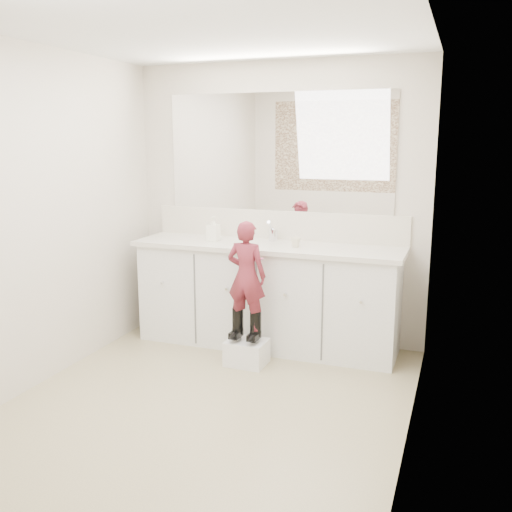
% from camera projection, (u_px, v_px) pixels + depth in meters
% --- Properties ---
extents(floor, '(3.00, 3.00, 0.00)m').
position_uv_depth(floor, '(208.00, 405.00, 3.84)').
color(floor, '#8B7E5B').
rests_on(floor, ground).
extents(ceiling, '(3.00, 3.00, 0.00)m').
position_uv_depth(ceiling, '(201.00, 27.00, 3.35)').
color(ceiling, white).
rests_on(ceiling, wall_back).
extents(wall_back, '(2.60, 0.00, 2.60)m').
position_uv_depth(wall_back, '(278.00, 204.00, 4.97)').
color(wall_back, beige).
rests_on(wall_back, floor).
extents(wall_front, '(2.60, 0.00, 2.60)m').
position_uv_depth(wall_front, '(39.00, 285.00, 2.21)').
color(wall_front, beige).
rests_on(wall_front, floor).
extents(wall_left, '(0.00, 3.00, 3.00)m').
position_uv_depth(wall_left, '(38.00, 219.00, 4.03)').
color(wall_left, beige).
rests_on(wall_left, floor).
extents(wall_right, '(0.00, 3.00, 3.00)m').
position_uv_depth(wall_right, '(417.00, 241.00, 3.15)').
color(wall_right, beige).
rests_on(wall_right, floor).
extents(vanity_cabinet, '(2.20, 0.55, 0.85)m').
position_uv_depth(vanity_cabinet, '(267.00, 297.00, 4.88)').
color(vanity_cabinet, silver).
rests_on(vanity_cabinet, floor).
extents(countertop, '(2.28, 0.58, 0.04)m').
position_uv_depth(countertop, '(267.00, 246.00, 4.77)').
color(countertop, beige).
rests_on(countertop, vanity_cabinet).
extents(backsplash, '(2.28, 0.03, 0.25)m').
position_uv_depth(backsplash, '(277.00, 225.00, 5.00)').
color(backsplash, beige).
rests_on(backsplash, countertop).
extents(mirror, '(2.00, 0.02, 1.00)m').
position_uv_depth(mirror, '(278.00, 152.00, 4.87)').
color(mirror, white).
rests_on(mirror, wall_back).
extents(dot_panel, '(2.00, 0.01, 1.20)m').
position_uv_depth(dot_panel, '(32.00, 168.00, 2.13)').
color(dot_panel, '#472819').
rests_on(dot_panel, wall_front).
extents(faucet, '(0.08, 0.08, 0.10)m').
position_uv_depth(faucet, '(273.00, 235.00, 4.91)').
color(faucet, silver).
rests_on(faucet, countertop).
extents(cup, '(0.09, 0.09, 0.08)m').
position_uv_depth(cup, '(295.00, 242.00, 4.63)').
color(cup, beige).
rests_on(cup, countertop).
extents(soap_bottle, '(0.10, 0.10, 0.21)m').
position_uv_depth(soap_bottle, '(213.00, 229.00, 4.91)').
color(soap_bottle, white).
rests_on(soap_bottle, countertop).
extents(step_stool, '(0.31, 0.26, 0.20)m').
position_uv_depth(step_stool, '(247.00, 352.00, 4.51)').
color(step_stool, white).
rests_on(step_stool, floor).
extents(boot_left, '(0.10, 0.17, 0.26)m').
position_uv_depth(boot_left, '(238.00, 324.00, 4.49)').
color(boot_left, black).
rests_on(boot_left, step_stool).
extents(boot_right, '(0.10, 0.17, 0.26)m').
position_uv_depth(boot_right, '(256.00, 326.00, 4.44)').
color(boot_right, black).
rests_on(boot_right, step_stool).
extents(toddler, '(0.32, 0.21, 0.85)m').
position_uv_depth(toddler, '(246.00, 276.00, 4.38)').
color(toddler, '#B53748').
rests_on(toddler, step_stool).
extents(toothbrush, '(0.14, 0.02, 0.06)m').
position_uv_depth(toothbrush, '(255.00, 261.00, 4.33)').
color(toothbrush, '#D1518E').
rests_on(toothbrush, toddler).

